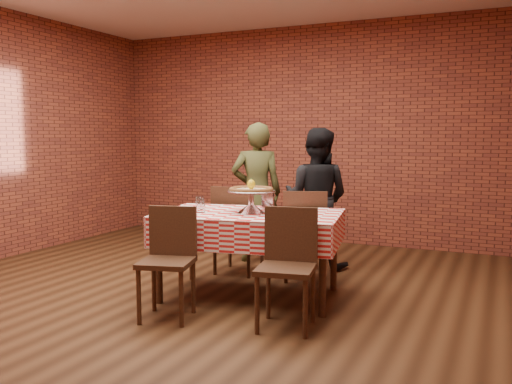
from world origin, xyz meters
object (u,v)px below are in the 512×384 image
table (250,255)px  diner_olive (257,192)px  chair_far_right (305,234)px  chair_near_right (286,270)px  condiment_caddy (268,201)px  chair_near_left (166,264)px  water_glass_right (200,203)px  pizza_stand (251,202)px  diner_black (316,198)px  pizza (251,190)px  water_glass_left (201,206)px  chair_far_left (239,229)px

table → diner_olive: size_ratio=0.99×
chair_far_right → diner_olive: diner_olive is taller
chair_near_right → condiment_caddy: bearing=110.6°
condiment_caddy → chair_near_left: (-0.37, -1.13, -0.40)m
chair_near_right → water_glass_right: bearing=140.5°
table → pizza_stand: (0.01, -0.00, 0.48)m
water_glass_right → chair_near_left: water_glass_right is taller
condiment_caddy → diner_black: diner_black is taller
pizza_stand → diner_olive: diner_olive is taller
water_glass_right → condiment_caddy: bearing=29.3°
pizza → water_glass_left: (-0.42, -0.16, -0.14)m
chair_far_right → diner_black: size_ratio=0.60×
chair_near_right → diner_olive: diner_olive is taller
chair_far_left → diner_black: diner_black is taller
pizza → water_glass_right: bearing=179.1°
pizza_stand → water_glass_right: (-0.53, 0.01, -0.04)m
chair_far_left → chair_near_left: bearing=92.2°
condiment_caddy → water_glass_right: bearing=-165.6°
pizza_stand → chair_far_right: size_ratio=0.48×
chair_near_right → diner_black: size_ratio=0.59×
condiment_caddy → pizza_stand: bearing=-108.7°
chair_far_left → diner_black: 0.92m
pizza_stand → chair_far_left: pizza_stand is taller
water_glass_left → water_glass_right: same height
water_glass_right → chair_near_left: 0.92m
pizza → water_glass_right: 0.55m
condiment_caddy → diner_olive: bearing=105.1°
chair_far_right → diner_black: 0.61m
chair_near_left → diner_olive: diner_olive is taller
condiment_caddy → water_glass_left: bearing=-147.4°
water_glass_left → pizza: bearing=21.0°
chair_near_left → diner_black: (0.52, 2.12, 0.32)m
chair_far_left → diner_olive: (-0.06, 0.57, 0.33)m
pizza → chair_far_left: (-0.49, 0.73, -0.50)m
water_glass_left → chair_far_right: (0.64, 0.94, -0.36)m
chair_far_right → diner_black: (-0.06, 0.53, 0.31)m
water_glass_right → diner_olive: size_ratio=0.07×
table → condiment_caddy: bearing=83.6°
pizza_stand → chair_near_right: pizza_stand is taller
pizza_stand → water_glass_right: pizza_stand is taller
chair_far_right → chair_near_left: bearing=50.5°
chair_far_right → pizza_stand: bearing=54.1°
water_glass_right → chair_near_right: bearing=-29.5°
pizza → condiment_caddy: size_ratio=2.61×
diner_olive → water_glass_left: bearing=68.4°
pizza → chair_far_right: bearing=73.7°
chair_near_left → chair_far_left: (-0.14, 1.54, 0.02)m
condiment_caddy → diner_black: size_ratio=0.10×
water_glass_left → diner_black: diner_black is taller
chair_near_left → pizza_stand: bearing=51.1°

